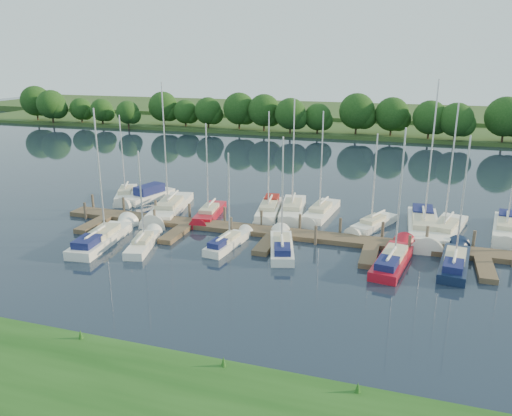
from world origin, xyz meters
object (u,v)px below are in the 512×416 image
(dock, at_px, (274,235))
(sailboat_s_2, at_px, (228,243))
(sailboat_n_5, at_px, (292,211))
(sailboat_n_0, at_px, (126,195))
(motorboat, at_px, (148,197))

(dock, height_order, sailboat_s_2, sailboat_s_2)
(dock, distance_m, sailboat_s_2, 4.33)
(sailboat_n_5, bearing_deg, sailboat_s_2, 64.99)
(sailboat_n_0, relative_size, motorboat, 1.36)
(dock, distance_m, sailboat_n_5, 6.79)
(dock, height_order, sailboat_n_0, sailboat_n_0)
(dock, xyz_separation_m, sailboat_n_0, (-18.34, 6.83, 0.08))
(sailboat_n_0, xyz_separation_m, sailboat_s_2, (15.40, -10.00, 0.04))
(motorboat, distance_m, sailboat_s_2, 16.14)
(dock, distance_m, sailboat_n_0, 19.57)
(sailboat_n_0, distance_m, sailboat_s_2, 18.36)
(motorboat, relative_size, sailboat_n_5, 0.60)
(sailboat_n_5, height_order, sailboat_s_2, sailboat_n_5)
(sailboat_n_0, distance_m, sailboat_n_5, 18.25)
(motorboat, bearing_deg, sailboat_n_5, -163.63)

